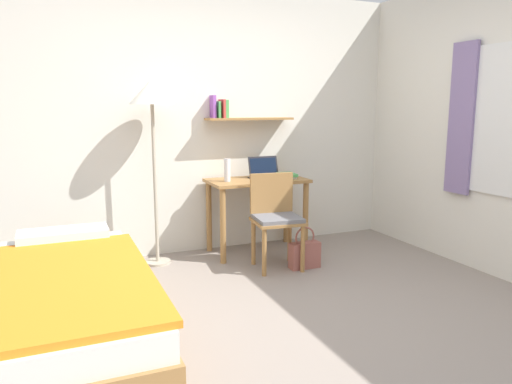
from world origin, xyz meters
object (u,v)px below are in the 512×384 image
object	(u,v)px
bed	(70,306)
handbag	(305,254)
desk_chair	(276,215)
water_bottle	(227,170)
laptop	(265,173)
desk	(257,194)
standing_lamp	(152,102)
book_stack	(287,176)

from	to	relation	value
bed	handbag	world-z (taller)	bed
desk_chair	water_bottle	size ratio (longest dim) A/B	3.86
desk_chair	handbag	world-z (taller)	desk_chair
desk_chair	laptop	world-z (taller)	laptop
desk	handbag	distance (m)	0.81
bed	desk	world-z (taller)	desk
desk_chair	handbag	size ratio (longest dim) A/B	2.20
bed	desk_chair	world-z (taller)	desk_chair
bed	standing_lamp	xyz separation A→B (m)	(0.82, 1.34, 1.27)
laptop	desk_chair	bearing A→B (deg)	-103.76
desk_chair	standing_lamp	xyz separation A→B (m)	(-0.99, 0.51, 1.02)
desk	handbag	world-z (taller)	desk
standing_lamp	laptop	world-z (taller)	standing_lamp
laptop	book_stack	world-z (taller)	laptop
desk	water_bottle	xyz separation A→B (m)	(-0.32, -0.02, 0.26)
desk	book_stack	size ratio (longest dim) A/B	4.02
laptop	book_stack	size ratio (longest dim) A/B	1.34
standing_lamp	laptop	bearing A→B (deg)	1.43
desk	laptop	distance (m)	0.24
desk_chair	book_stack	distance (m)	0.62
standing_lamp	laptop	xyz separation A→B (m)	(1.12, 0.03, -0.70)
standing_lamp	book_stack	world-z (taller)	standing_lamp
desk	laptop	xyz separation A→B (m)	(0.11, 0.05, 0.21)
bed	handbag	size ratio (longest dim) A/B	5.30
book_stack	handbag	distance (m)	0.87
laptop	handbag	world-z (taller)	laptop
water_bottle	book_stack	xyz separation A→B (m)	(0.62, -0.03, -0.08)
desk	standing_lamp	bearing A→B (deg)	178.81
bed	desk	size ratio (longest dim) A/B	2.12
laptop	standing_lamp	bearing A→B (deg)	-178.57
desk	book_stack	xyz separation A→B (m)	(0.30, -0.05, 0.18)
standing_lamp	water_bottle	distance (m)	0.95
handbag	water_bottle	bearing A→B (deg)	130.40
desk	laptop	size ratio (longest dim) A/B	3.00
bed	handbag	distance (m)	2.15
bed	desk	bearing A→B (deg)	35.84
water_bottle	handbag	world-z (taller)	water_bottle
standing_lamp	water_bottle	xyz separation A→B (m)	(0.69, -0.04, -0.64)
desk	desk_chair	distance (m)	0.50
desk_chair	handbag	bearing A→B (deg)	-32.87
book_stack	laptop	bearing A→B (deg)	152.35
standing_lamp	laptop	size ratio (longest dim) A/B	5.26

